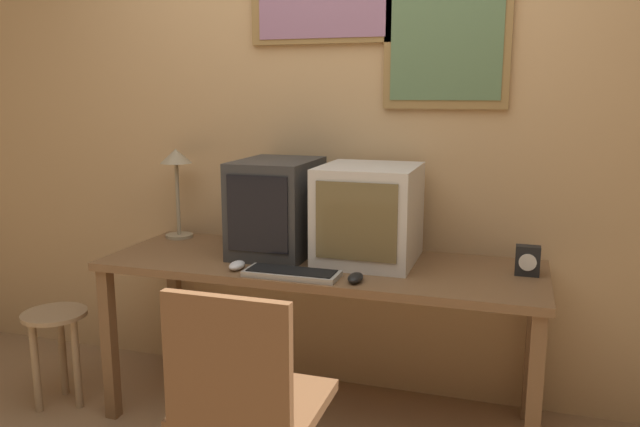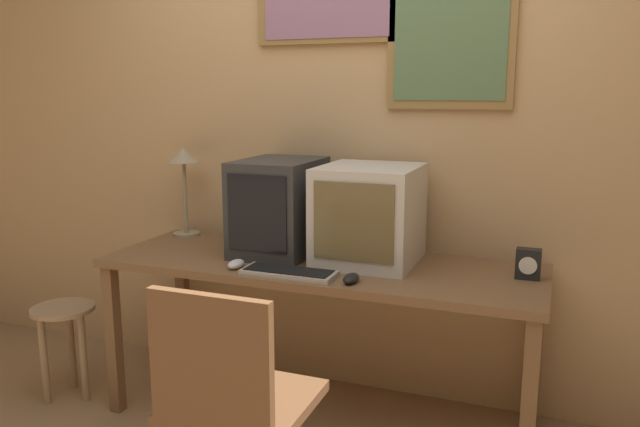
% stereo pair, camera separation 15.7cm
% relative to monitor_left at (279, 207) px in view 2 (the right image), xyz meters
% --- Properties ---
extents(wall_back, '(8.00, 0.08, 2.60)m').
position_rel_monitor_left_xyz_m(wall_back, '(0.24, 0.32, 0.33)').
color(wall_back, tan).
rests_on(wall_back, ground_plane).
extents(desk, '(1.95, 0.67, 0.76)m').
position_rel_monitor_left_xyz_m(desk, '(0.24, -0.09, -0.30)').
color(desk, brown).
rests_on(desk, ground_plane).
extents(monitor_left, '(0.34, 0.46, 0.44)m').
position_rel_monitor_left_xyz_m(monitor_left, '(0.00, 0.00, 0.00)').
color(monitor_left, '#333333').
rests_on(monitor_left, desk).
extents(monitor_right, '(0.42, 0.46, 0.43)m').
position_rel_monitor_left_xyz_m(monitor_right, '(0.44, 0.00, -0.01)').
color(monitor_right, beige).
rests_on(monitor_right, desk).
extents(keyboard_main, '(0.39, 0.15, 0.03)m').
position_rel_monitor_left_xyz_m(keyboard_main, '(0.20, -0.33, -0.21)').
color(keyboard_main, '#A8A399').
rests_on(keyboard_main, desk).
extents(mouse_near_keyboard, '(0.06, 0.11, 0.04)m').
position_rel_monitor_left_xyz_m(mouse_near_keyboard, '(0.47, -0.33, -0.20)').
color(mouse_near_keyboard, black).
rests_on(mouse_near_keyboard, desk).
extents(mouse_far_corner, '(0.06, 0.11, 0.04)m').
position_rel_monitor_left_xyz_m(mouse_far_corner, '(-0.06, -0.31, -0.20)').
color(mouse_far_corner, silver).
rests_on(mouse_far_corner, desk).
extents(desk_clock, '(0.10, 0.06, 0.12)m').
position_rel_monitor_left_xyz_m(desk_clock, '(1.12, -0.02, -0.16)').
color(desk_clock, black).
rests_on(desk_clock, desk).
extents(desk_lamp, '(0.16, 0.16, 0.46)m').
position_rel_monitor_left_xyz_m(desk_lamp, '(-0.61, 0.14, 0.14)').
color(desk_lamp, tan).
rests_on(desk_lamp, desk).
extents(office_chair, '(0.48, 0.48, 0.91)m').
position_rel_monitor_left_xyz_m(office_chair, '(0.25, -0.90, -0.58)').
color(office_chair, black).
rests_on(office_chair, ground_plane).
extents(side_stool, '(0.30, 0.30, 0.47)m').
position_rel_monitor_left_xyz_m(side_stool, '(-1.01, -0.35, -0.63)').
color(side_stool, '#9E7F5B').
rests_on(side_stool, ground_plane).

